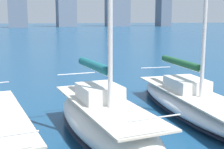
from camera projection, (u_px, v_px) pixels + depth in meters
name	position (u px, v px, depth m)	size (l,w,h in m)	color
sailboat_forest	(192.00, 101.00, 13.78)	(2.86, 9.61, 9.59)	white
sailboat_teal	(104.00, 118.00, 10.79)	(2.94, 7.56, 12.75)	white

